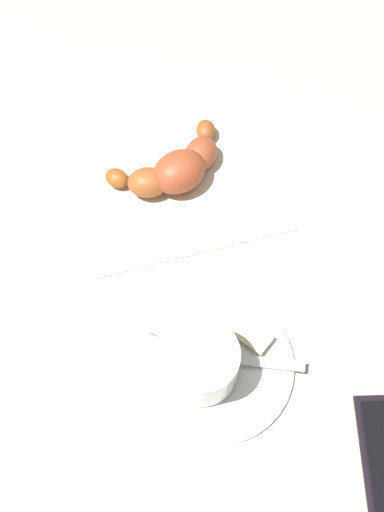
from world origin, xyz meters
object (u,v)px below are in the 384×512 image
napkin (173,171)px  croissant (175,168)px  saucer (214,364)px  teaspoon (215,356)px  espresso_cup (200,362)px  sugar_packet (235,324)px

napkin → croissant: (0.01, 0.00, 0.02)m
saucer → teaspoon: size_ratio=1.20×
teaspoon → napkin: 0.20m
espresso_cup → napkin: bearing=-179.4°
espresso_cup → teaspoon: bearing=123.5°
teaspoon → croissant: (-0.19, -0.02, 0.01)m
saucer → napkin: (-0.21, -0.02, -0.00)m
saucer → napkin: 0.21m
teaspoon → napkin: size_ratio=0.59×
napkin → croissant: size_ratio=1.58×
espresso_cup → sugar_packet: espresso_cup is taller
teaspoon → napkin: (-0.20, -0.02, -0.01)m
croissant → saucer: bearing=3.9°
espresso_cup → croissant: espresso_cup is taller
sugar_packet → napkin: sugar_packet is taller
teaspoon → croissant: bearing=-175.4°
saucer → sugar_packet: 0.04m
napkin → croissant: 0.02m
saucer → croissant: croissant is taller
napkin → croissant: croissant is taller
saucer → espresso_cup: espresso_cup is taller
saucer → croissant: bearing=-176.1°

